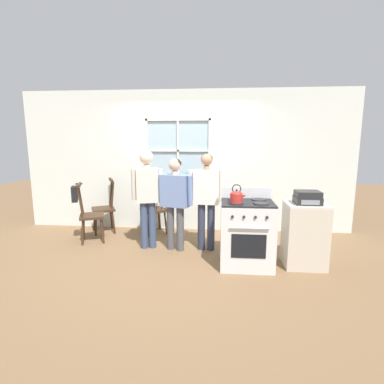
{
  "coord_description": "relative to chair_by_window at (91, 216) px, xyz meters",
  "views": [
    {
      "loc": [
        0.65,
        -4.39,
        1.77
      ],
      "look_at": [
        0.26,
        -0.02,
        1.0
      ],
      "focal_mm": 28.0,
      "sensor_mm": 36.0,
      "label": 1
    }
  ],
  "objects": [
    {
      "name": "chair_near_wall",
      "position": [
        1.02,
        0.53,
        0.0
      ],
      "size": [
        0.57,
        0.57,
        1.04
      ],
      "rotation": [
        0.0,
        0.0,
        -2.55
      ],
      "color": "#3D2819",
      "rests_on": "ground_plane"
    },
    {
      "name": "kettle",
      "position": [
        2.46,
        -0.91,
        0.56
      ],
      "size": [
        0.21,
        0.17,
        0.25
      ],
      "color": "red",
      "rests_on": "stove"
    },
    {
      "name": "person_adult_right",
      "position": [
        2.03,
        -0.22,
        0.47
      ],
      "size": [
        0.56,
        0.24,
        1.55
      ],
      "rotation": [
        0.0,
        0.0,
        -0.08
      ],
      "color": "#2D3347",
      "rests_on": "ground_plane"
    },
    {
      "name": "person_teen_center",
      "position": [
        1.53,
        -0.27,
        0.43
      ],
      "size": [
        0.61,
        0.33,
        1.48
      ],
      "rotation": [
        0.0,
        0.0,
        -0.29
      ],
      "color": "#4C4C51",
      "rests_on": "ground_plane"
    },
    {
      "name": "chair_center_cluster",
      "position": [
        0.04,
        0.54,
        0.0
      ],
      "size": [
        0.55,
        0.56,
        1.04
      ],
      "rotation": [
        0.0,
        0.0,
        -1.09
      ],
      "color": "#3D2819",
      "rests_on": "ground_plane"
    },
    {
      "name": "handbag",
      "position": [
        -0.22,
        -0.09,
        0.4
      ],
      "size": [
        0.24,
        0.24,
        0.31
      ],
      "color": "black",
      "rests_on": "chair_by_window"
    },
    {
      "name": "stereo",
      "position": [
        3.43,
        -0.74,
        0.53
      ],
      "size": [
        0.34,
        0.29,
        0.18
      ],
      "color": "#232326",
      "rests_on": "side_counter"
    },
    {
      "name": "side_counter",
      "position": [
        3.43,
        -0.72,
        -0.01
      ],
      "size": [
        0.55,
        0.5,
        0.9
      ],
      "color": "beige",
      "rests_on": "ground_plane"
    },
    {
      "name": "chair_by_window",
      "position": [
        0.0,
        0.0,
        0.0
      ],
      "size": [
        0.53,
        0.54,
        1.04
      ],
      "rotation": [
        0.0,
        0.0,
        1.95
      ],
      "color": "#3D2819",
      "rests_on": "ground_plane"
    },
    {
      "name": "ground_plane",
      "position": [
        1.57,
        -0.49,
        -0.46
      ],
      "size": [
        16.0,
        16.0,
        0.0
      ],
      "primitive_type": "plane",
      "color": "brown"
    },
    {
      "name": "stove",
      "position": [
        2.62,
        -0.78,
        0.01
      ],
      "size": [
        0.73,
        0.68,
        1.08
      ],
      "color": "silver",
      "rests_on": "ground_plane"
    },
    {
      "name": "potted_plant",
      "position": [
        1.59,
        0.82,
        0.56
      ],
      "size": [
        0.16,
        0.16,
        0.21
      ],
      "color": "#42474C",
      "rests_on": "wall_back"
    },
    {
      "name": "wall_back",
      "position": [
        1.58,
        0.91,
        0.87
      ],
      "size": [
        6.4,
        0.16,
        2.7
      ],
      "color": "silver",
      "rests_on": "ground_plane"
    },
    {
      "name": "person_elderly_left",
      "position": [
        1.08,
        -0.22,
        0.51
      ],
      "size": [
        0.51,
        0.29,
        1.6
      ],
      "rotation": [
        0.0,
        0.0,
        0.26
      ],
      "color": "#384766",
      "rests_on": "ground_plane"
    }
  ]
}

